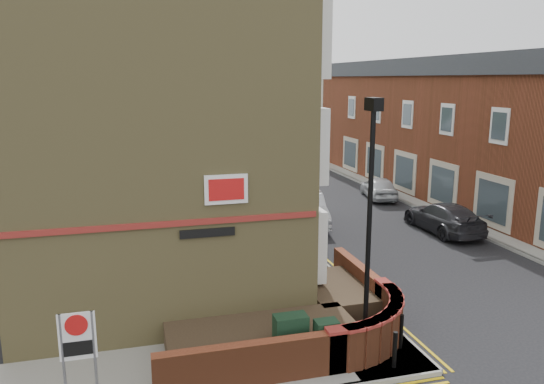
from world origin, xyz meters
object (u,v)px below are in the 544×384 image
Objects in this scene: zone_sign at (78,344)px; silver_car_near at (306,209)px; utility_cabinet_large at (291,339)px; lamppost at (369,229)px.

silver_car_near is (9.22, 12.89, -0.89)m from zone_sign.
utility_cabinet_large is 0.55× the size of zone_sign.
lamppost is 12.73m from silver_car_near.
zone_sign is 0.48× the size of silver_car_near.
lamppost is at bearing -3.01° from utility_cabinet_large.
zone_sign reaches higher than silver_car_near.
zone_sign is 15.87m from silver_car_near.
lamppost is 3.24m from utility_cabinet_large.
lamppost reaches higher than utility_cabinet_large.
zone_sign is at bearing -170.31° from utility_cabinet_large.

